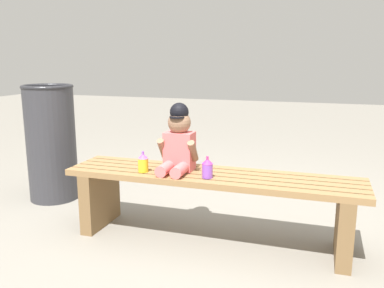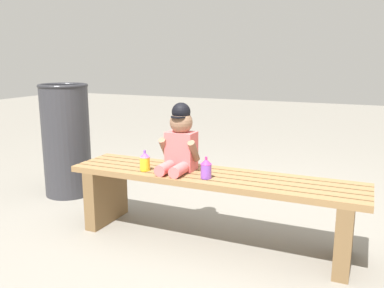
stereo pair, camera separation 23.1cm
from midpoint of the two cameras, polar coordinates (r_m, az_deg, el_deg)
The scene contains 6 objects.
ground_plane at distance 2.51m, azimuth 5.38°, elevation -13.36°, with size 16.00×16.00×0.00m, color gray.
park_bench at distance 2.40m, azimuth 5.51°, elevation -7.22°, with size 1.73×0.38×0.41m.
child_figure at distance 2.40m, azimuth 1.05°, elevation 0.36°, with size 0.23×0.27×0.40m.
sippy_cup_left at distance 2.42m, azimuth -3.93°, elevation -2.44°, with size 0.06×0.06×0.12m.
sippy_cup_right at distance 2.27m, azimuth 4.82°, elevation -3.43°, with size 0.06×0.06×0.12m.
trash_bin at distance 3.31m, azimuth -15.33°, elevation 0.58°, with size 0.38×0.38×0.88m.
Camera 2 is at (0.81, -2.12, 1.08)m, focal length 38.02 mm.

